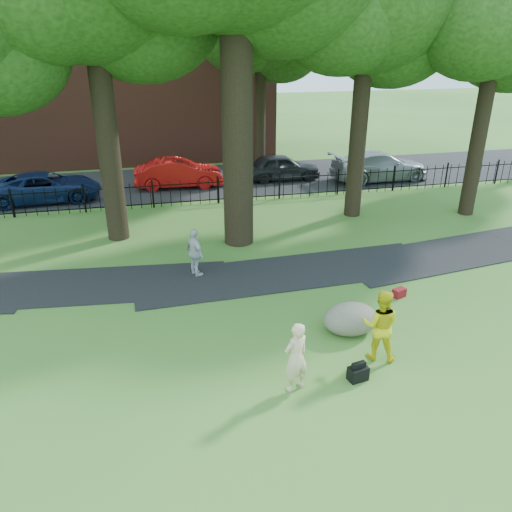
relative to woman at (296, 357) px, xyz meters
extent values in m
plane|color=#336523|center=(0.50, 1.85, -0.84)|extent=(120.00, 120.00, 0.00)
cube|color=black|center=(1.50, 5.75, -0.84)|extent=(36.07, 3.85, 0.03)
cube|color=black|center=(0.50, 17.85, -0.84)|extent=(80.00, 7.00, 0.02)
cube|color=black|center=(0.50, 13.85, 0.18)|extent=(44.00, 0.04, 0.04)
cube|color=black|center=(0.50, 13.85, -0.66)|extent=(44.00, 0.04, 0.04)
cube|color=brown|center=(-3.50, 25.85, 5.16)|extent=(18.00, 8.00, 12.00)
cylinder|color=black|center=(0.50, 8.85, 4.41)|extent=(1.10, 1.10, 10.50)
cylinder|color=black|center=(-4.00, 10.35, 3.71)|extent=(0.80, 0.80, 9.10)
ellipsoid|color=#18320D|center=(-2.38, 11.25, 7.22)|extent=(5.76, 5.76, 4.90)
cylinder|color=black|center=(6.00, 10.85, 3.36)|extent=(0.70, 0.70, 8.40)
ellipsoid|color=#18320D|center=(7.48, 11.67, 6.60)|extent=(5.28, 5.28, 4.49)
ellipsoid|color=#18320D|center=(4.68, 10.19, 7.08)|extent=(4.95, 4.95, 4.21)
cylinder|color=black|center=(11.00, 9.85, 3.18)|extent=(0.64, 0.64, 8.05)
ellipsoid|color=#18320D|center=(11.00, 9.85, 7.44)|extent=(6.20, 6.20, 5.27)
ellipsoid|color=#18320D|center=(9.76, 9.23, 6.75)|extent=(4.65, 4.65, 3.95)
imported|color=beige|center=(0.00, 0.00, 0.00)|extent=(0.72, 0.60, 1.68)
imported|color=gold|center=(2.32, 0.68, 0.07)|extent=(1.10, 1.02, 1.83)
imported|color=#BCBCC1|center=(-1.45, 6.25, -0.03)|extent=(0.73, 1.03, 1.62)
ellipsoid|color=#615A51|center=(2.14, 1.95, -0.42)|extent=(1.48, 1.13, 0.85)
cube|color=black|center=(1.50, -0.03, -0.68)|extent=(0.49, 0.36, 0.33)
cube|color=maroon|center=(4.35, 3.41, -0.71)|extent=(0.45, 0.36, 0.27)
imported|color=red|center=(-1.05, 17.00, -0.10)|extent=(4.57, 1.81, 1.48)
imported|color=#0E1F48|center=(-7.40, 15.98, -0.15)|extent=(5.11, 2.60, 1.38)
imported|color=black|center=(4.55, 17.19, -0.13)|extent=(4.21, 1.78, 1.42)
imported|color=#93959B|center=(9.72, 15.95, -0.06)|extent=(5.46, 2.38, 1.56)
camera|label=1|loc=(-2.90, -8.60, 6.39)|focal=35.00mm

